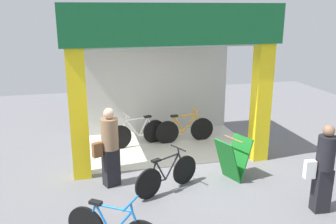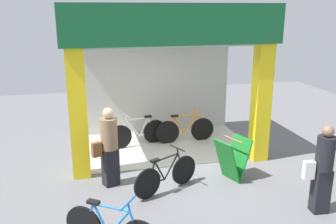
% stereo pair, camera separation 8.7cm
% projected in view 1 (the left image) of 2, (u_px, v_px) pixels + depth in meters
% --- Properties ---
extents(ground_plane, '(17.20, 17.20, 0.00)m').
position_uv_depth(ground_plane, '(175.00, 167.00, 8.58)').
color(ground_plane, slate).
rests_on(ground_plane, ground).
extents(shop_facade, '(4.80, 2.99, 3.69)m').
position_uv_depth(shop_facade, '(162.00, 75.00, 9.25)').
color(shop_facade, beige).
rests_on(shop_facade, ground).
extents(bicycle_inside_0, '(1.63, 0.53, 0.92)m').
position_uv_depth(bicycle_inside_0, '(138.00, 133.00, 9.77)').
color(bicycle_inside_0, black).
rests_on(bicycle_inside_0, ground).
extents(bicycle_inside_1, '(1.66, 0.46, 0.91)m').
position_uv_depth(bicycle_inside_1, '(185.00, 130.00, 10.05)').
color(bicycle_inside_1, black).
rests_on(bicycle_inside_1, ground).
extents(bicycle_parked_0, '(1.43, 0.76, 0.87)m').
position_uv_depth(bicycle_parked_0, '(167.00, 175.00, 7.35)').
color(bicycle_parked_0, black).
rests_on(bicycle_parked_0, ground).
extents(sandwich_board_sign, '(0.79, 0.74, 0.94)m').
position_uv_depth(sandwich_board_sign, '(233.00, 159.00, 7.84)').
color(sandwich_board_sign, '#197226').
rests_on(sandwich_board_sign, ground).
extents(pedestrian_0, '(0.55, 0.34, 1.66)m').
position_uv_depth(pedestrian_0, '(323.00, 168.00, 6.49)').
color(pedestrian_0, black).
rests_on(pedestrian_0, ground).
extents(pedestrian_1, '(0.61, 0.46, 1.68)m').
position_uv_depth(pedestrian_1, '(110.00, 146.00, 7.46)').
color(pedestrian_1, black).
rests_on(pedestrian_1, ground).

